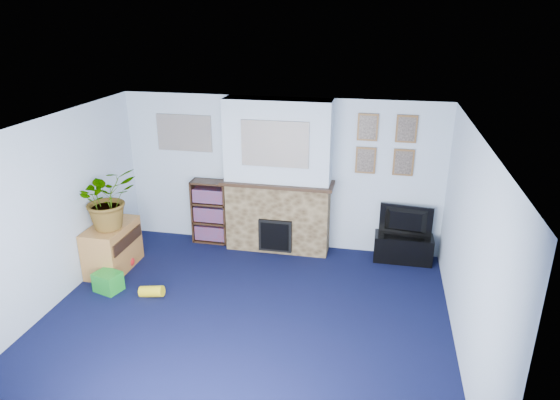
% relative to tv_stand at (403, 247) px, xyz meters
% --- Properties ---
extents(floor, '(5.00, 4.50, 0.01)m').
position_rel_tv_stand_xyz_m(floor, '(-1.95, -2.03, -0.23)').
color(floor, black).
rests_on(floor, ground).
extents(ceiling, '(5.00, 4.50, 0.01)m').
position_rel_tv_stand_xyz_m(ceiling, '(-1.95, -2.03, 2.17)').
color(ceiling, white).
rests_on(ceiling, wall_back).
extents(wall_back, '(5.00, 0.04, 2.40)m').
position_rel_tv_stand_xyz_m(wall_back, '(-1.95, 0.22, 0.97)').
color(wall_back, silver).
rests_on(wall_back, ground).
extents(wall_front, '(5.00, 0.04, 2.40)m').
position_rel_tv_stand_xyz_m(wall_front, '(-1.95, -4.28, 0.97)').
color(wall_front, silver).
rests_on(wall_front, ground).
extents(wall_left, '(0.04, 4.50, 2.40)m').
position_rel_tv_stand_xyz_m(wall_left, '(-4.45, -2.03, 0.97)').
color(wall_left, silver).
rests_on(wall_left, ground).
extents(wall_right, '(0.04, 4.50, 2.40)m').
position_rel_tv_stand_xyz_m(wall_right, '(0.55, -2.03, 0.97)').
color(wall_right, silver).
rests_on(wall_right, ground).
extents(chimney_breast, '(1.72, 0.50, 2.40)m').
position_rel_tv_stand_xyz_m(chimney_breast, '(-1.95, 0.02, 0.96)').
color(chimney_breast, brown).
rests_on(chimney_breast, ground).
extents(collage_main, '(1.00, 0.03, 0.68)m').
position_rel_tv_stand_xyz_m(collage_main, '(-1.95, -0.19, 1.55)').
color(collage_main, gray).
rests_on(collage_main, chimney_breast).
extents(collage_left, '(0.90, 0.03, 0.58)m').
position_rel_tv_stand_xyz_m(collage_left, '(-3.50, 0.21, 1.55)').
color(collage_left, gray).
rests_on(collage_left, wall_back).
extents(portrait_tl, '(0.30, 0.03, 0.40)m').
position_rel_tv_stand_xyz_m(portrait_tl, '(-0.65, 0.20, 1.77)').
color(portrait_tl, brown).
rests_on(portrait_tl, wall_back).
extents(portrait_tr, '(0.30, 0.03, 0.40)m').
position_rel_tv_stand_xyz_m(portrait_tr, '(-0.10, 0.20, 1.77)').
color(portrait_tr, brown).
rests_on(portrait_tr, wall_back).
extents(portrait_bl, '(0.30, 0.03, 0.40)m').
position_rel_tv_stand_xyz_m(portrait_bl, '(-0.65, 0.20, 1.27)').
color(portrait_bl, brown).
rests_on(portrait_bl, wall_back).
extents(portrait_br, '(0.30, 0.03, 0.40)m').
position_rel_tv_stand_xyz_m(portrait_br, '(-0.10, 0.20, 1.27)').
color(portrait_br, brown).
rests_on(portrait_br, wall_back).
extents(tv_stand, '(0.87, 0.37, 0.41)m').
position_rel_tv_stand_xyz_m(tv_stand, '(0.00, 0.00, 0.00)').
color(tv_stand, black).
rests_on(tv_stand, ground).
extents(television, '(0.79, 0.20, 0.45)m').
position_rel_tv_stand_xyz_m(television, '(0.00, 0.02, 0.41)').
color(television, black).
rests_on(television, tv_stand).
extents(bookshelf, '(0.58, 0.28, 1.05)m').
position_rel_tv_stand_xyz_m(bookshelf, '(-3.09, 0.08, 0.28)').
color(bookshelf, black).
rests_on(bookshelf, ground).
extents(sideboard, '(0.50, 0.90, 0.70)m').
position_rel_tv_stand_xyz_m(sideboard, '(-4.19, -1.12, 0.12)').
color(sideboard, '#AF7438').
rests_on(sideboard, ground).
extents(potted_plant, '(1.03, 1.05, 0.88)m').
position_rel_tv_stand_xyz_m(potted_plant, '(-4.14, -1.17, 0.91)').
color(potted_plant, '#26661E').
rests_on(potted_plant, sideboard).
extents(mantel_clock, '(0.09, 0.05, 0.12)m').
position_rel_tv_stand_xyz_m(mantel_clock, '(-1.94, -0.03, 1.00)').
color(mantel_clock, gold).
rests_on(mantel_clock, chimney_breast).
extents(mantel_candle, '(0.05, 0.05, 0.17)m').
position_rel_tv_stand_xyz_m(mantel_candle, '(-1.67, -0.03, 1.01)').
color(mantel_candle, '#B2BFC6').
rests_on(mantel_candle, chimney_breast).
extents(mantel_teddy, '(0.15, 0.15, 0.15)m').
position_rel_tv_stand_xyz_m(mantel_teddy, '(-2.54, -0.03, 0.99)').
color(mantel_teddy, gray).
rests_on(mantel_teddy, chimney_breast).
extents(mantel_can, '(0.06, 0.06, 0.13)m').
position_rel_tv_stand_xyz_m(mantel_can, '(-1.18, -0.03, 0.99)').
color(mantel_can, '#198C26').
rests_on(mantel_can, chimney_breast).
extents(green_crate, '(0.40, 0.35, 0.27)m').
position_rel_tv_stand_xyz_m(green_crate, '(-3.96, -1.71, -0.08)').
color(green_crate, '#198C26').
rests_on(green_crate, ground).
extents(toy_ball, '(0.19, 0.19, 0.19)m').
position_rel_tv_stand_xyz_m(toy_ball, '(-4.01, -1.04, -0.14)').
color(toy_ball, red).
rests_on(toy_ball, ground).
extents(toy_block, '(0.24, 0.24, 0.24)m').
position_rel_tv_stand_xyz_m(toy_block, '(-4.25, -1.40, -0.11)').
color(toy_block, '#198C26').
rests_on(toy_block, ground).
extents(toy_tube, '(0.34, 0.15, 0.20)m').
position_rel_tv_stand_xyz_m(toy_tube, '(-3.32, -1.73, -0.15)').
color(toy_tube, yellow).
rests_on(toy_tube, ground).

